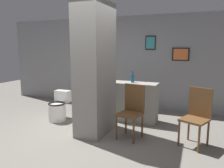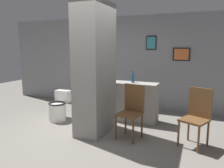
{
  "view_description": "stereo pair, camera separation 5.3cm",
  "coord_description": "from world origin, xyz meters",
  "px_view_note": "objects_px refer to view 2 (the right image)",
  "views": [
    {
      "loc": [
        1.96,
        -3.41,
        1.73
      ],
      "look_at": [
        0.25,
        0.89,
        0.95
      ],
      "focal_mm": 35.0,
      "sensor_mm": 36.0,
      "label": 1
    },
    {
      "loc": [
        2.01,
        -3.39,
        1.73
      ],
      "look_at": [
        0.25,
        0.89,
        0.95
      ],
      "focal_mm": 35.0,
      "sensor_mm": 36.0,
      "label": 2
    }
  ],
  "objects_px": {
    "chair_by_doorway": "(197,115)",
    "bottle_tall": "(133,78)",
    "toilet": "(59,108)",
    "chair_near_pillar": "(131,109)",
    "bicycle": "(99,100)"
  },
  "relations": [
    {
      "from": "bottle_tall",
      "to": "chair_near_pillar",
      "type": "bearing_deg",
      "value": -73.99
    },
    {
      "from": "bicycle",
      "to": "chair_near_pillar",
      "type": "bearing_deg",
      "value": -41.93
    },
    {
      "from": "toilet",
      "to": "bottle_tall",
      "type": "bearing_deg",
      "value": 20.67
    },
    {
      "from": "bottle_tall",
      "to": "chair_by_doorway",
      "type": "bearing_deg",
      "value": -31.02
    },
    {
      "from": "toilet",
      "to": "chair_near_pillar",
      "type": "distance_m",
      "value": 1.98
    },
    {
      "from": "chair_by_doorway",
      "to": "bicycle",
      "type": "height_order",
      "value": "chair_by_doorway"
    },
    {
      "from": "chair_by_doorway",
      "to": "toilet",
      "type": "bearing_deg",
      "value": -160.37
    },
    {
      "from": "bottle_tall",
      "to": "toilet",
      "type": "bearing_deg",
      "value": -159.33
    },
    {
      "from": "chair_near_pillar",
      "to": "bottle_tall",
      "type": "relative_size",
      "value": 3.68
    },
    {
      "from": "chair_by_doorway",
      "to": "bottle_tall",
      "type": "distance_m",
      "value": 1.74
    },
    {
      "from": "chair_near_pillar",
      "to": "chair_by_doorway",
      "type": "relative_size",
      "value": 1.0
    },
    {
      "from": "toilet",
      "to": "bottle_tall",
      "type": "distance_m",
      "value": 1.92
    },
    {
      "from": "bicycle",
      "to": "bottle_tall",
      "type": "distance_m",
      "value": 1.14
    },
    {
      "from": "chair_by_doorway",
      "to": "bottle_tall",
      "type": "bearing_deg",
      "value": 173.03
    },
    {
      "from": "bottle_tall",
      "to": "bicycle",
      "type": "bearing_deg",
      "value": 172.53
    }
  ]
}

